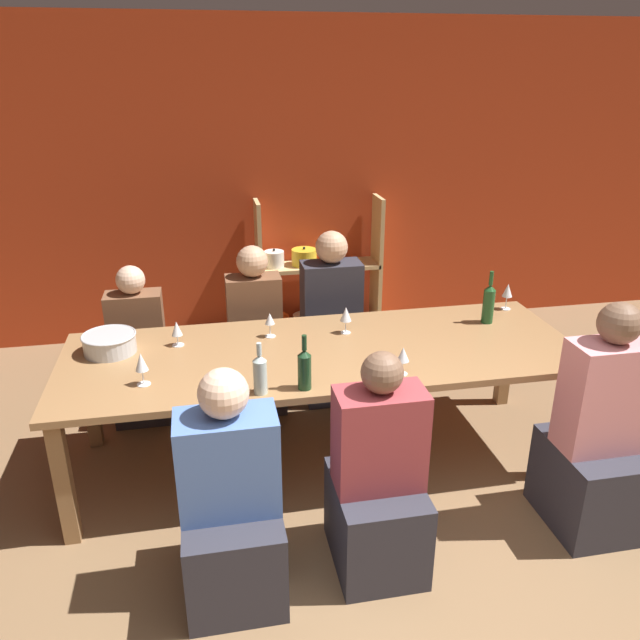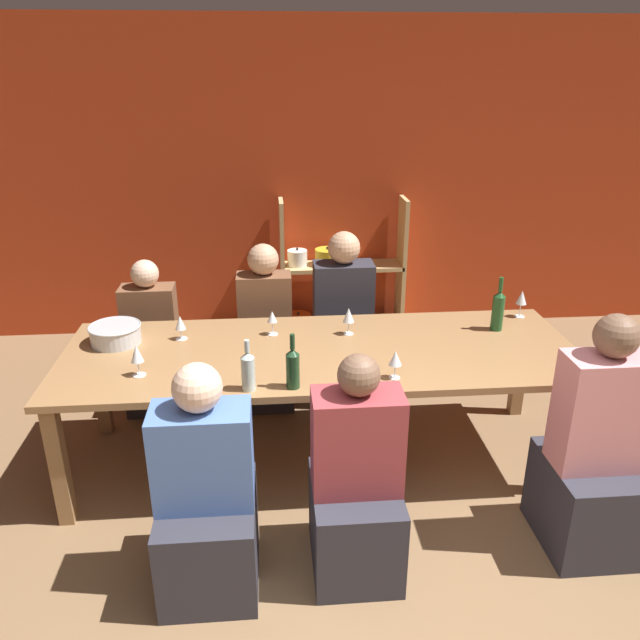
% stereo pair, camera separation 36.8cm
% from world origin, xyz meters
% --- Properties ---
extents(wall_back_red, '(8.80, 0.06, 2.70)m').
position_xyz_m(wall_back_red, '(0.00, 3.83, 1.35)').
color(wall_back_red, '#B23819').
rests_on(wall_back_red, ground_plane).
extents(shelf_unit, '(1.11, 0.30, 1.24)m').
position_xyz_m(shelf_unit, '(0.30, 3.63, 0.41)').
color(shelf_unit, tan).
rests_on(shelf_unit, ground_plane).
extents(dining_table, '(3.01, 1.07, 0.76)m').
position_xyz_m(dining_table, '(0.00, 1.63, 0.69)').
color(dining_table, olive).
rests_on(dining_table, ground_plane).
extents(mixing_bowl, '(0.31, 0.31, 0.11)m').
position_xyz_m(mixing_bowl, '(-1.22, 1.84, 0.82)').
color(mixing_bowl, '#B7BABC').
rests_on(mixing_bowl, dining_table).
extents(wine_bottle_green, '(0.07, 0.07, 0.30)m').
position_xyz_m(wine_bottle_green, '(-0.18, 1.19, 0.88)').
color(wine_bottle_green, '#19381E').
rests_on(wine_bottle_green, dining_table).
extents(wine_bottle_dark, '(0.07, 0.07, 0.35)m').
position_xyz_m(wine_bottle_dark, '(1.13, 1.84, 0.89)').
color(wine_bottle_dark, '#1E4C23').
rests_on(wine_bottle_dark, dining_table).
extents(wine_bottle_amber, '(0.07, 0.07, 0.28)m').
position_xyz_m(wine_bottle_amber, '(-0.41, 1.18, 0.87)').
color(wine_bottle_amber, '#B2C6C1').
rests_on(wine_bottle_amber, dining_table).
extents(wine_glass_red_a, '(0.07, 0.07, 0.18)m').
position_xyz_m(wine_glass_red_a, '(-1.00, 1.39, 0.88)').
color(wine_glass_red_a, white).
rests_on(wine_glass_red_a, dining_table).
extents(wine_glass_red_b, '(0.07, 0.07, 0.17)m').
position_xyz_m(wine_glass_red_b, '(0.19, 1.85, 0.88)').
color(wine_glass_red_b, white).
rests_on(wine_glass_red_b, dining_table).
extents(wine_glass_empty_a, '(0.07, 0.07, 0.15)m').
position_xyz_m(wine_glass_empty_a, '(-0.84, 1.86, 0.86)').
color(wine_glass_empty_a, white).
rests_on(wine_glass_empty_a, dining_table).
extents(wine_glass_red_c, '(0.07, 0.07, 0.16)m').
position_xyz_m(wine_glass_red_c, '(-0.28, 1.88, 0.87)').
color(wine_glass_red_c, white).
rests_on(wine_glass_red_c, dining_table).
extents(wine_glass_empty_b, '(0.07, 0.07, 0.16)m').
position_xyz_m(wine_glass_empty_b, '(0.36, 1.25, 0.87)').
color(wine_glass_empty_b, white).
rests_on(wine_glass_empty_b, dining_table).
extents(wine_glass_empty_c, '(0.07, 0.07, 0.18)m').
position_xyz_m(wine_glass_empty_c, '(1.36, 2.04, 0.89)').
color(wine_glass_empty_c, white).
rests_on(wine_glass_empty_c, dining_table).
extents(person_near_a, '(0.41, 0.52, 1.27)m').
position_xyz_m(person_near_a, '(1.28, 0.80, 0.47)').
color(person_near_a, '#2D2D38').
rests_on(person_near_a, ground_plane).
extents(person_far_a, '(0.38, 0.47, 1.19)m').
position_xyz_m(person_far_a, '(-0.33, 2.43, 0.44)').
color(person_far_a, '#2D2D38').
rests_on(person_far_a, ground_plane).
extents(person_near_b, '(0.44, 0.55, 1.15)m').
position_xyz_m(person_near_b, '(-0.61, 0.70, 0.41)').
color(person_near_b, '#2D2D38').
rests_on(person_near_b, ground_plane).
extents(person_far_b, '(0.42, 0.53, 1.24)m').
position_xyz_m(person_far_b, '(0.23, 2.50, 0.46)').
color(person_far_b, '#2D2D38').
rests_on(person_far_b, ground_plane).
extents(person_near_c, '(0.42, 0.52, 1.15)m').
position_xyz_m(person_near_c, '(0.09, 0.74, 0.41)').
color(person_near_c, '#2D2D38').
rests_on(person_near_c, ground_plane).
extents(person_far_c, '(0.37, 0.46, 1.09)m').
position_xyz_m(person_far_c, '(-1.13, 2.44, 0.40)').
color(person_far_c, '#2D2D38').
rests_on(person_far_c, ground_plane).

